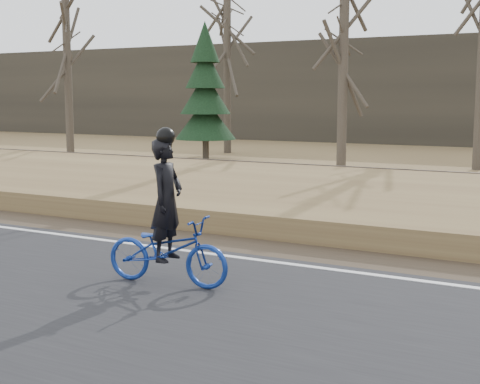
% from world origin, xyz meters
% --- Properties ---
extents(ground, '(120.00, 120.00, 0.00)m').
position_xyz_m(ground, '(0.00, 0.00, 0.00)').
color(ground, olive).
rests_on(ground, ground).
extents(edge_line, '(120.00, 0.12, 0.01)m').
position_xyz_m(edge_line, '(0.00, 0.20, 0.07)').
color(edge_line, silver).
rests_on(edge_line, road).
extents(shoulder, '(120.00, 1.60, 0.04)m').
position_xyz_m(shoulder, '(0.00, 1.20, 0.02)').
color(shoulder, '#473A2B').
rests_on(shoulder, ground).
extents(embankment, '(120.00, 5.00, 0.44)m').
position_xyz_m(embankment, '(0.00, 4.20, 0.22)').
color(embankment, olive).
rests_on(embankment, ground).
extents(ballast, '(120.00, 3.00, 0.45)m').
position_xyz_m(ballast, '(0.00, 8.00, 0.23)').
color(ballast, slate).
rests_on(ballast, ground).
extents(railroad, '(120.00, 2.40, 0.29)m').
position_xyz_m(railroad, '(0.00, 8.00, 0.53)').
color(railroad, black).
rests_on(railroad, ballast).
extents(treeline_backdrop, '(120.00, 4.00, 6.00)m').
position_xyz_m(treeline_backdrop, '(0.00, 30.00, 3.00)').
color(treeline_backdrop, '#383328').
rests_on(treeline_backdrop, ground).
extents(cyclist, '(1.90, 0.84, 2.20)m').
position_xyz_m(cyclist, '(2.64, -1.64, 0.75)').
color(cyclist, navy).
rests_on(cyclist, road).
extents(bare_tree_far_left, '(0.36, 0.36, 7.95)m').
position_xyz_m(bare_tree_far_left, '(-13.54, 14.09, 3.97)').
color(bare_tree_far_left, '#4D4538').
rests_on(bare_tree_far_left, ground).
extents(bare_tree_left, '(0.36, 0.36, 9.11)m').
position_xyz_m(bare_tree_left, '(-7.89, 18.76, 4.55)').
color(bare_tree_left, '#4D4538').
rests_on(bare_tree_left, ground).
extents(bare_tree_near_left, '(0.36, 0.36, 7.96)m').
position_xyz_m(bare_tree_near_left, '(-0.69, 14.72, 3.98)').
color(bare_tree_near_left, '#4D4538').
rests_on(bare_tree_near_left, ground).
extents(conifer, '(2.60, 2.60, 5.82)m').
position_xyz_m(conifer, '(-7.02, 15.31, 2.76)').
color(conifer, '#4D4538').
rests_on(conifer, ground).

